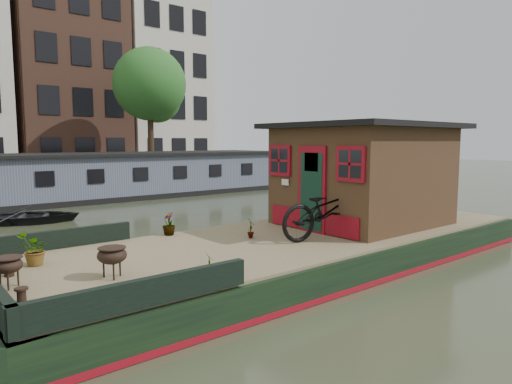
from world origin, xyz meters
TOP-DOWN VIEW (x-y plane):
  - ground at (0.00, 0.00)m, footprint 120.00×120.00m
  - houseboat_hull at (-1.33, 0.00)m, footprint 14.01×4.02m
  - houseboat_deck at (0.00, 0.00)m, footprint 11.80×3.80m
  - bow_bulwark at (-5.07, 0.00)m, footprint 3.00×4.00m
  - cabin at (2.19, 0.00)m, footprint 4.00×3.50m
  - bicycle at (0.20, -0.66)m, footprint 2.35×1.10m
  - potted_plant_a at (-1.01, 0.36)m, footprint 0.25×0.27m
  - potted_plant_c at (-5.04, 0.89)m, footprint 0.63×0.63m
  - potted_plant_d at (-2.18, 1.70)m, footprint 0.30×0.30m
  - potted_plant_e at (-3.06, -1.19)m, footprint 0.16×0.19m
  - brazier_front at (-4.32, -0.52)m, footprint 0.46×0.46m
  - brazier_rear at (-5.60, -0.08)m, footprint 0.45×0.45m
  - bollard_port at (-5.48, 0.52)m, footprint 0.20×0.20m
  - bollard_stbd at (-5.60, -0.81)m, footprint 0.16×0.16m
  - dinghy at (-3.31, 9.22)m, footprint 3.86×3.37m
  - far_houseboat at (0.00, 14.00)m, footprint 20.40×4.40m
  - quay at (0.00, 20.50)m, footprint 60.00×6.00m
  - townhouse_row at (0.15, 27.50)m, footprint 27.25×8.00m
  - tree_right at (6.14, 19.07)m, footprint 4.40×4.40m

SIDE VIEW (x-z plane):
  - ground at x=0.00m, z-range 0.00..0.00m
  - houseboat_hull at x=-1.33m, z-range -0.03..0.57m
  - dinghy at x=-3.31m, z-range 0.00..0.67m
  - quay at x=0.00m, z-range 0.00..0.90m
  - houseboat_deck at x=0.00m, z-range 0.60..0.65m
  - bollard_stbd at x=-5.60m, z-range 0.65..0.84m
  - bollard_port at x=-5.48m, z-range 0.65..0.88m
  - potted_plant_e at x=-3.06m, z-range 0.65..0.95m
  - bow_bulwark at x=-5.07m, z-range 0.65..1.00m
  - potted_plant_a at x=-1.01m, z-range 0.65..1.08m
  - brazier_rear at x=-5.60m, z-range 0.65..1.08m
  - brazier_front at x=-4.32m, z-range 0.65..1.11m
  - potted_plant_d at x=-2.18m, z-range 0.65..1.15m
  - potted_plant_c at x=-5.04m, z-range 0.65..1.18m
  - far_houseboat at x=0.00m, z-range -0.09..2.02m
  - bicycle at x=0.20m, z-range 0.65..1.84m
  - cabin at x=2.19m, z-range 0.67..3.09m
  - tree_right at x=6.14m, z-range 2.19..9.59m
  - townhouse_row at x=0.15m, z-range -0.35..16.15m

